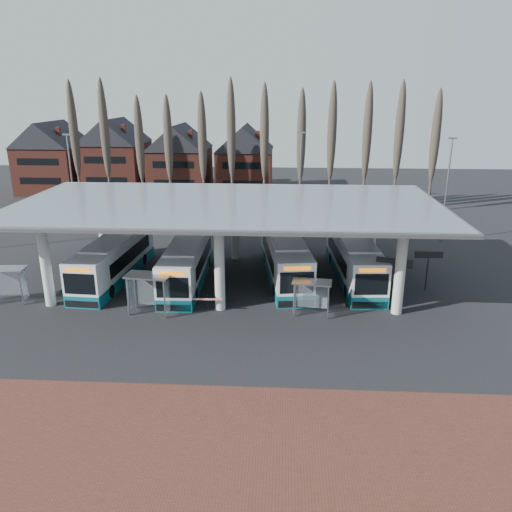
# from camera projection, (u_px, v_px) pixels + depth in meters

# --- Properties ---
(ground) EXTENTS (140.00, 140.00, 0.00)m
(ground) POSITION_uv_depth(u_px,v_px,m) (216.00, 325.00, 32.11)
(ground) COLOR black
(ground) RESTS_ON ground
(brick_strip) EXTENTS (70.00, 10.00, 0.03)m
(brick_strip) POSITION_uv_depth(u_px,v_px,m) (177.00, 453.00, 20.73)
(brick_strip) COLOR #592D23
(brick_strip) RESTS_ON ground
(station_canopy) EXTENTS (32.00, 16.00, 6.34)m
(station_canopy) POSITION_uv_depth(u_px,v_px,m) (228.00, 210.00, 37.90)
(station_canopy) COLOR beige
(station_canopy) RESTS_ON ground
(poplar_row) EXTENTS (45.10, 1.10, 14.50)m
(poplar_row) POSITION_uv_depth(u_px,v_px,m) (250.00, 139.00, 60.62)
(poplar_row) COLOR #473D33
(poplar_row) RESTS_ON ground
(townhouse_row) EXTENTS (36.80, 10.30, 12.25)m
(townhouse_row) POSITION_uv_depth(u_px,v_px,m) (148.00, 151.00, 72.79)
(townhouse_row) COLOR maroon
(townhouse_row) RESTS_ON ground
(lamp_post_a) EXTENTS (0.80, 0.16, 10.17)m
(lamp_post_a) POSITION_uv_depth(u_px,v_px,m) (72.00, 181.00, 52.25)
(lamp_post_a) COLOR slate
(lamp_post_a) RESTS_ON ground
(lamp_post_b) EXTENTS (0.80, 0.16, 10.17)m
(lamp_post_b) POSITION_uv_depth(u_px,v_px,m) (300.00, 177.00, 54.75)
(lamp_post_b) COLOR slate
(lamp_post_b) RESTS_ON ground
(lamp_post_c) EXTENTS (0.80, 0.16, 10.17)m
(lamp_post_c) POSITION_uv_depth(u_px,v_px,m) (447.00, 188.00, 48.31)
(lamp_post_c) COLOR slate
(lamp_post_c) RESTS_ON ground
(bus_0) EXTENTS (3.31, 12.17, 3.34)m
(bus_0) POSITION_uv_depth(u_px,v_px,m) (114.00, 259.00, 39.67)
(bus_0) COLOR silver
(bus_0) RESTS_ON ground
(bus_1) EXTENTS (2.77, 11.89, 3.29)m
(bus_1) POSITION_uv_depth(u_px,v_px,m) (187.00, 262.00, 39.06)
(bus_1) COLOR silver
(bus_1) RESTS_ON ground
(bus_2) EXTENTS (4.30, 12.74, 3.47)m
(bus_2) POSITION_uv_depth(u_px,v_px,m) (285.00, 257.00, 39.94)
(bus_2) COLOR silver
(bus_2) RESTS_ON ground
(bus_3) EXTENTS (3.39, 12.35, 3.39)m
(bus_3) POSITION_uv_depth(u_px,v_px,m) (354.00, 259.00, 39.65)
(bus_3) COLOR silver
(bus_3) RESTS_ON ground
(shelter_0) EXTENTS (2.88, 1.67, 2.54)m
(shelter_0) POSITION_uv_depth(u_px,v_px,m) (7.00, 277.00, 35.15)
(shelter_0) COLOR gray
(shelter_0) RESTS_ON ground
(shelter_1) EXTENTS (3.14, 1.85, 2.77)m
(shelter_1) POSITION_uv_depth(u_px,v_px,m) (150.00, 285.00, 33.33)
(shelter_1) COLOR gray
(shelter_1) RESTS_ON ground
(shelter_2) EXTENTS (2.71, 1.58, 2.39)m
(shelter_2) POSITION_uv_depth(u_px,v_px,m) (312.00, 290.00, 33.16)
(shelter_2) COLOR gray
(shelter_2) RESTS_ON ground
(info_sign_0) EXTENTS (2.36, 0.75, 3.59)m
(info_sign_0) POSITION_uv_depth(u_px,v_px,m) (394.00, 267.00, 33.74)
(info_sign_0) COLOR black
(info_sign_0) RESTS_ON ground
(info_sign_1) EXTENTS (2.07, 0.21, 3.08)m
(info_sign_1) POSITION_uv_depth(u_px,v_px,m) (429.00, 258.00, 36.89)
(info_sign_1) COLOR black
(info_sign_1) RESTS_ON ground
(barrier) EXTENTS (2.20, 0.62, 1.10)m
(barrier) POSITION_uv_depth(u_px,v_px,m) (207.00, 300.00, 33.80)
(barrier) COLOR black
(barrier) RESTS_ON ground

